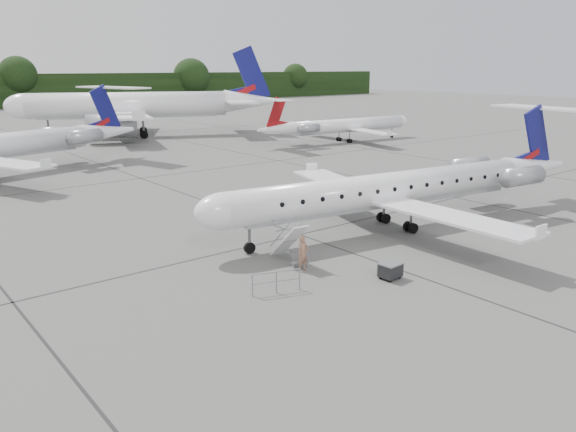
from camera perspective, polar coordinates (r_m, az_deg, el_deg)
ground at (r=33.86m, az=14.84°, el=-2.24°), size 320.00×320.00×0.00m
main_regional_jet at (r=34.27m, az=9.99°, el=4.30°), size 30.10×23.69×7.03m
airstair at (r=28.52m, az=0.09°, el=-2.63°), size 1.21×2.56×2.20m
passenger at (r=27.47m, az=1.53°, el=-3.82°), size 0.68×0.48×1.76m
safety_railing at (r=24.92m, az=-1.19°, el=-6.76°), size 2.11×0.78×1.00m
baggage_cart at (r=27.00m, az=10.36°, el=-5.43°), size 1.03×0.85×0.85m
bg_narrowbody at (r=83.45m, az=-15.92°, el=12.01°), size 41.84×36.89×12.46m
bg_regional_right at (r=75.68m, az=6.28°, el=9.82°), size 24.60×18.65×6.11m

